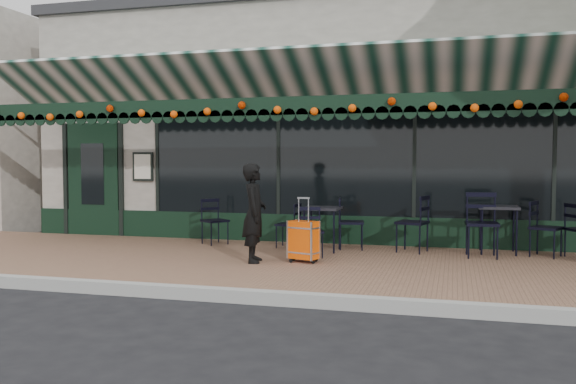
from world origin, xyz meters
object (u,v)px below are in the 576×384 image
(chair_a_front, at_px, (482,225))
(chair_solo, at_px, (215,221))
(cafe_table_b, at_px, (322,212))
(cafe_table_a, at_px, (498,211))
(chair_b_left, at_px, (288,225))
(suitcase, at_px, (303,241))
(chair_b_front, at_px, (311,232))
(chair_a_left, at_px, (412,223))
(chair_b_right, at_px, (351,223))
(chair_a_right, at_px, (546,229))
(woman, at_px, (254,213))

(chair_a_front, distance_m, chair_solo, 4.46)
(chair_a_front, bearing_deg, cafe_table_b, 177.02)
(cafe_table_a, height_order, chair_b_left, chair_b_left)
(suitcase, distance_m, cafe_table_b, 1.20)
(chair_a_front, xyz_separation_m, chair_b_front, (-2.51, -0.66, -0.11))
(cafe_table_a, height_order, chair_a_left, chair_a_left)
(chair_b_right, bearing_deg, chair_solo, 81.58)
(cafe_table_b, relative_size, chair_a_right, 0.83)
(chair_a_left, relative_size, chair_b_left, 1.22)
(suitcase, xyz_separation_m, chair_solo, (-1.95, 1.43, 0.09))
(chair_b_front, distance_m, chair_solo, 2.16)
(chair_b_left, bearing_deg, chair_a_right, 95.35)
(cafe_table_a, height_order, chair_b_right, chair_b_right)
(cafe_table_b, relative_size, chair_b_front, 0.93)
(chair_solo, bearing_deg, woman, -103.16)
(cafe_table_b, height_order, chair_a_front, chair_a_front)
(woman, xyz_separation_m, chair_a_right, (4.13, 1.64, -0.28))
(chair_b_right, distance_m, chair_solo, 2.40)
(suitcase, relative_size, chair_a_front, 0.93)
(suitcase, height_order, cafe_table_a, suitcase)
(chair_a_right, height_order, chair_solo, chair_a_right)
(chair_a_left, height_order, chair_a_right, chair_a_left)
(cafe_table_b, height_order, chair_b_right, chair_b_right)
(chair_a_front, height_order, chair_b_front, chair_a_front)
(cafe_table_a, distance_m, chair_b_right, 2.34)
(suitcase, relative_size, chair_solo, 1.15)
(chair_b_front, bearing_deg, woman, -155.91)
(chair_a_left, relative_size, chair_a_front, 0.93)
(woman, xyz_separation_m, suitcase, (0.69, 0.18, -0.40))
(cafe_table_a, xyz_separation_m, chair_a_left, (-1.32, -0.24, -0.21))
(cafe_table_a, bearing_deg, suitcase, -149.07)
(chair_solo, bearing_deg, chair_a_right, -51.00)
(woman, relative_size, chair_b_front, 1.85)
(suitcase, xyz_separation_m, chair_a_right, (3.44, 1.47, 0.12))
(chair_a_left, height_order, chair_solo, chair_a_left)
(chair_a_front, xyz_separation_m, chair_solo, (-4.45, 0.28, -0.10))
(cafe_table_b, bearing_deg, chair_a_right, 5.17)
(chair_a_left, xyz_separation_m, chair_a_right, (2.00, 0.05, -0.03))
(chair_b_right, bearing_deg, chair_b_left, 86.00)
(chair_a_right, xyz_separation_m, chair_b_front, (-3.45, -0.98, -0.05))
(chair_a_left, bearing_deg, cafe_table_b, -63.95)
(cafe_table_a, distance_m, chair_solo, 4.73)
(chair_a_front, relative_size, chair_b_left, 1.31)
(chair_a_right, distance_m, chair_b_front, 3.59)
(woman, xyz_separation_m, chair_a_left, (2.13, 1.60, -0.25))
(cafe_table_a, distance_m, chair_a_right, 0.75)
(chair_a_left, bearing_deg, cafe_table_a, 115.96)
(chair_a_right, xyz_separation_m, chair_b_left, (-4.05, -0.09, -0.05))
(cafe_table_a, distance_m, chair_b_front, 3.02)
(chair_a_right, height_order, chair_b_front, chair_a_right)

